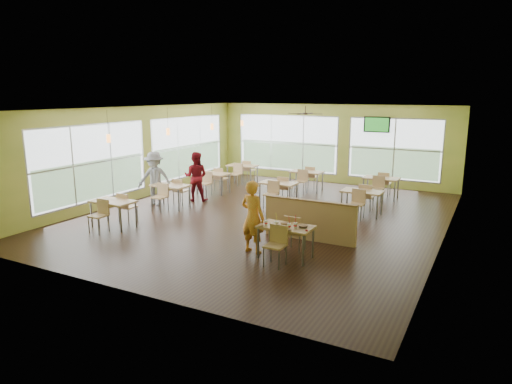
% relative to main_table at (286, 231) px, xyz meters
% --- Properties ---
extents(room, '(12.00, 12.04, 3.20)m').
position_rel_main_table_xyz_m(room, '(-2.00, 3.00, 0.97)').
color(room, black).
rests_on(room, ground).
extents(window_bays, '(9.24, 10.24, 2.38)m').
position_rel_main_table_xyz_m(window_bays, '(-4.65, 6.08, 0.85)').
color(window_bays, white).
rests_on(window_bays, room).
extents(main_table, '(1.22, 1.52, 0.87)m').
position_rel_main_table_xyz_m(main_table, '(0.00, 0.00, 0.00)').
color(main_table, tan).
rests_on(main_table, floor).
extents(half_wall_divider, '(2.40, 0.14, 1.04)m').
position_rel_main_table_xyz_m(half_wall_divider, '(0.00, 1.45, -0.11)').
color(half_wall_divider, tan).
rests_on(half_wall_divider, floor).
extents(dining_tables, '(6.92, 8.72, 0.87)m').
position_rel_main_table_xyz_m(dining_tables, '(-3.05, 4.71, -0.00)').
color(dining_tables, tan).
rests_on(dining_tables, floor).
extents(pendant_lights, '(0.11, 7.31, 0.86)m').
position_rel_main_table_xyz_m(pendant_lights, '(-5.20, 3.68, 1.82)').
color(pendant_lights, '#2D2119').
rests_on(pendant_lights, ceiling).
extents(ceiling_fan, '(1.25, 1.25, 0.29)m').
position_rel_main_table_xyz_m(ceiling_fan, '(-2.00, 6.00, 2.32)').
color(ceiling_fan, '#2D2119').
rests_on(ceiling_fan, ceiling).
extents(tv_backwall, '(1.00, 0.07, 0.60)m').
position_rel_main_table_xyz_m(tv_backwall, '(-0.20, 8.90, 1.82)').
color(tv_backwall, black).
rests_on(tv_backwall, wall_back).
extents(man_plaid, '(0.68, 0.50, 1.71)m').
position_rel_main_table_xyz_m(man_plaid, '(-0.83, -0.01, 0.22)').
color(man_plaid, orange).
rests_on(man_plaid, floor).
extents(patron_maroon, '(0.99, 0.89, 1.69)m').
position_rel_main_table_xyz_m(patron_maroon, '(-5.02, 3.66, 0.22)').
color(patron_maroon, maroon).
rests_on(patron_maroon, floor).
extents(patron_grey, '(1.30, 1.01, 1.78)m').
position_rel_main_table_xyz_m(patron_grey, '(-5.86, 2.53, 0.26)').
color(patron_grey, slate).
rests_on(patron_grey, floor).
extents(cup_blue, '(0.08, 0.08, 0.30)m').
position_rel_main_table_xyz_m(cup_blue, '(-0.41, -0.17, 0.18)').
color(cup_blue, white).
rests_on(cup_blue, main_table).
extents(cup_yellow, '(0.10, 0.10, 0.36)m').
position_rel_main_table_xyz_m(cup_yellow, '(-0.13, -0.21, 0.19)').
color(cup_yellow, white).
rests_on(cup_yellow, main_table).
extents(cup_red_near, '(0.09, 0.09, 0.32)m').
position_rel_main_table_xyz_m(cup_red_near, '(0.16, -0.18, 0.18)').
color(cup_red_near, white).
rests_on(cup_red_near, main_table).
extents(cup_red_far, '(0.09, 0.09, 0.32)m').
position_rel_main_table_xyz_m(cup_red_far, '(0.25, -0.06, 0.18)').
color(cup_red_far, white).
rests_on(cup_red_far, main_table).
extents(food_basket, '(0.21, 0.21, 0.05)m').
position_rel_main_table_xyz_m(food_basket, '(0.38, 0.07, 0.15)').
color(food_basket, black).
rests_on(food_basket, main_table).
extents(ketchup_cup, '(0.06, 0.06, 0.03)m').
position_rel_main_table_xyz_m(ketchup_cup, '(0.55, -0.14, 0.13)').
color(ketchup_cup, maroon).
rests_on(ketchup_cup, main_table).
extents(wrapper_left, '(0.17, 0.16, 0.04)m').
position_rel_main_table_xyz_m(wrapper_left, '(-0.48, -0.30, 0.14)').
color(wrapper_left, '#9F744D').
rests_on(wrapper_left, main_table).
extents(wrapper_mid, '(0.26, 0.24, 0.05)m').
position_rel_main_table_xyz_m(wrapper_mid, '(-0.06, 0.09, 0.15)').
color(wrapper_mid, '#9F744D').
rests_on(wrapper_mid, main_table).
extents(wrapper_right, '(0.14, 0.12, 0.03)m').
position_rel_main_table_xyz_m(wrapper_right, '(0.20, -0.30, 0.14)').
color(wrapper_right, '#9F744D').
rests_on(wrapper_right, main_table).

